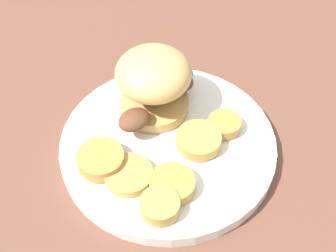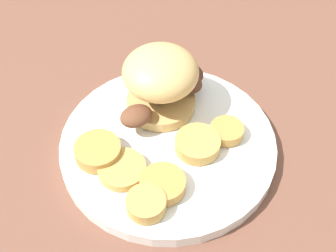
% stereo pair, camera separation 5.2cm
% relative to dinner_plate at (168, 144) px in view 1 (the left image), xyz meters
% --- Properties ---
extents(ground_plane, '(4.00, 4.00, 0.00)m').
position_rel_dinner_plate_xyz_m(ground_plane, '(0.00, 0.00, -0.01)').
color(ground_plane, brown).
extents(dinner_plate, '(0.25, 0.25, 0.02)m').
position_rel_dinner_plate_xyz_m(dinner_plate, '(0.00, 0.00, 0.00)').
color(dinner_plate, white).
rests_on(dinner_plate, ground_plane).
extents(sandwich, '(0.09, 0.14, 0.08)m').
position_rel_dinner_plate_xyz_m(sandwich, '(-0.05, 0.03, 0.05)').
color(sandwich, tan).
rests_on(sandwich, dinner_plate).
extents(potato_round_0, '(0.05, 0.05, 0.01)m').
position_rel_dinner_plate_xyz_m(potato_round_0, '(0.01, -0.07, 0.01)').
color(potato_round_0, tan).
rests_on(potato_round_0, dinner_plate).
extents(potato_round_1, '(0.05, 0.05, 0.01)m').
position_rel_dinner_plate_xyz_m(potato_round_1, '(0.05, -0.04, 0.01)').
color(potato_round_1, '#BC8942').
rests_on(potato_round_1, dinner_plate).
extents(potato_round_2, '(0.05, 0.05, 0.02)m').
position_rel_dinner_plate_xyz_m(potato_round_2, '(-0.03, -0.08, 0.02)').
color(potato_round_2, '#BC8942').
rests_on(potato_round_2, dinner_plate).
extents(potato_round_3, '(0.05, 0.05, 0.01)m').
position_rel_dinner_plate_xyz_m(potato_round_3, '(0.03, 0.02, 0.02)').
color(potato_round_3, tan).
rests_on(potato_round_3, dinner_plate).
extents(potato_round_4, '(0.04, 0.04, 0.02)m').
position_rel_dinner_plate_xyz_m(potato_round_4, '(0.06, -0.07, 0.02)').
color(potato_round_4, tan).
rests_on(potato_round_4, dinner_plate).
extents(potato_round_5, '(0.04, 0.04, 0.01)m').
position_rel_dinner_plate_xyz_m(potato_round_5, '(0.04, 0.06, 0.01)').
color(potato_round_5, '#BC8942').
rests_on(potato_round_5, dinner_plate).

